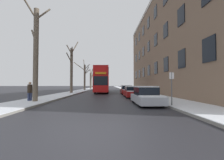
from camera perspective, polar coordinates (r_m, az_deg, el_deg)
ground_plane at (r=5.12m, az=-7.17°, el=-19.24°), size 320.00×320.00×0.00m
sidewalk_left at (r=58.25m, az=-7.85°, el=-3.18°), size 3.17×130.00×0.16m
sidewalk_right at (r=58.15m, az=4.12°, el=-3.19°), size 3.17×130.00×0.16m
terrace_facade_right at (r=27.60m, az=24.19°, el=11.88°), size 9.10×35.85×15.94m
bare_tree_left_0 at (r=14.38m, az=-27.05°, el=9.27°), size 2.03×2.23×8.68m
bare_tree_left_1 at (r=26.37m, az=-15.19°, el=4.19°), size 1.71×2.90×9.13m
bare_tree_left_2 at (r=39.69m, az=-10.42°, el=1.62°), size 4.15×3.00×8.40m
bare_tree_left_3 at (r=52.50m, az=-8.05°, el=0.18°), size 1.80×4.14×7.34m
double_decker_bus at (r=28.37m, az=-3.80°, el=0.37°), size 2.50×10.45×4.60m
parked_car_0 at (r=11.92m, az=12.86°, el=-6.01°), size 1.76×4.28×1.42m
parked_car_1 at (r=18.37m, az=7.78°, el=-4.57°), size 1.84×4.57×1.36m
parked_car_2 at (r=24.21m, az=5.55°, el=-3.85°), size 1.76×4.03×1.42m
oncoming_van at (r=45.78m, az=-4.96°, el=-2.08°), size 1.91×5.25×2.37m
pedestrian_left_sidewalk at (r=14.77m, az=-28.83°, el=-3.73°), size 0.39×0.39×1.78m
street_sign_post at (r=10.92m, az=21.77°, el=-2.48°), size 0.32×0.07×2.39m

